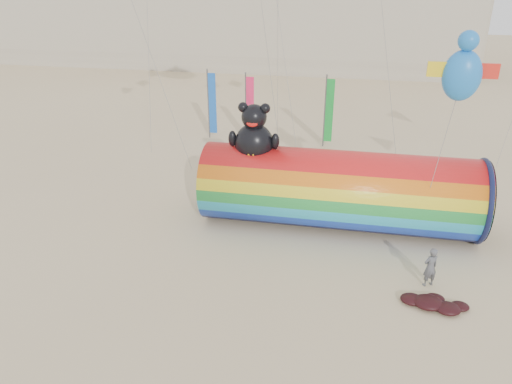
# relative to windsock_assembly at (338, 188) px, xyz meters

# --- Properties ---
(ground) EXTENTS (160.00, 160.00, 0.00)m
(ground) POSITION_rel_windsock_assembly_xyz_m (-4.29, -3.44, -2.07)
(ground) COLOR #CCB58C
(ground) RESTS_ON ground
(windsock_assembly) EXTENTS (13.56, 4.13, 6.25)m
(windsock_assembly) POSITION_rel_windsock_assembly_xyz_m (0.00, 0.00, 0.00)
(windsock_assembly) COLOR red
(windsock_assembly) RESTS_ON ground
(kite_handler) EXTENTS (0.77, 0.68, 1.77)m
(kite_handler) POSITION_rel_windsock_assembly_xyz_m (4.01, -4.54, -1.19)
(kite_handler) COLOR #505156
(kite_handler) RESTS_ON ground
(fabric_bundle) EXTENTS (2.62, 1.35, 0.41)m
(fabric_bundle) POSITION_rel_windsock_assembly_xyz_m (4.06, -6.00, -1.90)
(fabric_bundle) COLOR #380A0D
(fabric_bundle) RESTS_ON ground
(festival_banners) EXTENTS (9.24, 0.81, 5.20)m
(festival_banners) POSITION_rel_windsock_assembly_xyz_m (-6.01, 11.71, 0.56)
(festival_banners) COLOR #59595E
(festival_banners) RESTS_ON ground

